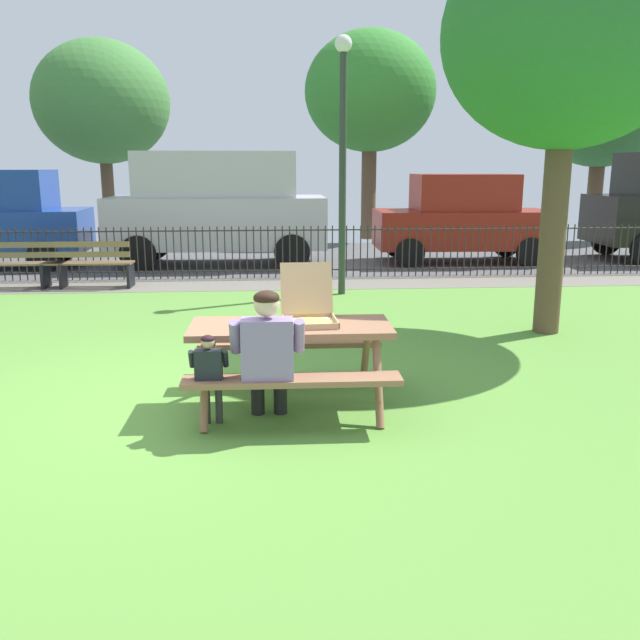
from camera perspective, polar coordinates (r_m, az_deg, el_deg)
name	(u,v)px	position (r m, az deg, el deg)	size (l,w,h in m)	color
ground	(197,358)	(7.92, -10.38, -3.16)	(28.00, 11.18, 0.02)	#5D943A
cobblestone_walkway	(224,285)	(12.68, -8.16, 2.98)	(28.00, 1.40, 0.01)	slate
street_asphalt	(233,258)	(16.35, -7.34, 5.21)	(28.00, 6.04, 0.01)	#515154
picnic_table_foreground	(291,343)	(6.07, -2.50, -1.97)	(1.82, 1.50, 0.79)	#966649
pizza_box_open	(309,312)	(6.08, -0.97, 0.69)	(0.50, 0.58, 0.52)	tan
adult_at_table	(268,352)	(5.57, -4.46, -2.72)	(0.61, 0.59, 1.19)	black
child_at_table	(210,372)	(5.61, -9.33, -4.34)	(0.32, 0.31, 0.83)	#343434
iron_fence_streetside	(225,252)	(13.29, -8.05, 5.71)	(20.31, 0.03, 1.02)	#2D2823
park_bench_left	(18,266)	(13.23, -24.19, 4.23)	(1.61, 0.50, 0.85)	brown
park_bench_center	(87,265)	(12.87, -19.13, 4.44)	(1.61, 0.51, 0.85)	brown
lamp_post_walkway	(343,141)	(11.44, 1.94, 14.90)	(0.28, 0.28, 4.20)	#2D382D
tree_near_table	(568,35)	(9.33, 20.27, 21.68)	(3.06, 3.06, 5.10)	brown
parked_car_center	(218,206)	(15.16, -8.67, 9.55)	(4.70, 2.07, 2.46)	#BBB3BC
parked_car_right	(462,218)	(15.76, 11.97, 8.47)	(3.95, 1.92, 1.98)	maroon
far_tree_midleft	(102,103)	(20.96, -17.98, 17.11)	(3.80, 3.80, 5.63)	brown
far_tree_center	(370,92)	(20.69, 4.27, 18.67)	(3.82, 3.82, 5.99)	brown
far_tree_midright	(602,107)	(22.78, 22.81, 16.30)	(3.97, 3.97, 5.69)	brown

